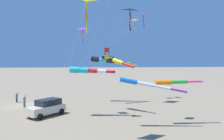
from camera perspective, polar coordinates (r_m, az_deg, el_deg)
The scene contains 16 objects.
ground_plane at distance 31.32m, azimuth -23.30°, elevation -9.19°, with size 600.00×600.00×0.00m, color gray.
parked_car at distance 24.28m, azimuth -18.06°, elevation -10.02°, with size 4.34×4.36×1.85m.
cooler_box at distance 27.08m, azimuth -18.36°, elevation -10.39°, with size 0.62×0.42×0.42m.
person_adult_flyer at distance 29.82m, azimuth -23.62°, elevation -7.92°, with size 0.59×0.50×1.71m.
person_child_green_jacket at distance 33.99m, azimuth -25.44°, elevation -6.98°, with size 0.53×0.52×1.48m.
kite_box_green_low_center at distance 21.82m, azimuth -1.56°, elevation 4.67°, with size 2.61×8.39×7.60m.
kite_windsock_rainbow_low_near at distance 30.96m, azimuth -2.00°, elevation 2.72°, with size 3.84×12.54×7.06m.
kite_windsock_black_fish_shape at distance 29.69m, azimuth 1.16°, elevation 2.88°, with size 5.72×14.40×7.16m.
kite_windsock_long_streamer_left at distance 22.52m, azimuth -7.33°, elevation -0.13°, with size 4.92×10.00×5.58m.
kite_windsock_yellow_midlevel at distance 18.82m, azimuth 8.96°, elevation -3.91°, with size 12.52×14.77×4.66m.
kite_delta_purple_drifting at distance 21.41m, azimuth 8.75°, elevation 15.23°, with size 9.14×11.38×11.13m.
kite_windsock_magenta_far_left at distance 20.26m, azimuth 16.66°, elevation -3.30°, with size 7.44×12.86×4.36m.
kite_delta_long_streamer_right at distance 30.80m, azimuth 5.12°, elevation 16.53°, with size 4.84×13.92×14.18m.
kite_windsock_red_high_left at distance 24.75m, azimuth 0.38°, elevation 2.87°, with size 4.08×10.89×7.13m.
kite_delta_checkered_midright at distance 23.51m, azimuth -8.44°, elevation 11.46°, with size 3.21×5.33×10.16m.
kite_delta_blue_topmost at distance 34.07m, azimuth 6.31°, elevation 13.80°, with size 3.81×14.66×13.27m.
Camera 1 is at (-30.07, -6.51, 5.88)m, focal length 32.18 mm.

